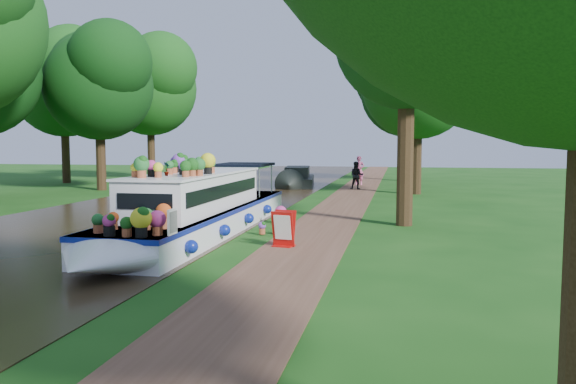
{
  "coord_description": "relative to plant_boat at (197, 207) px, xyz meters",
  "views": [
    {
      "loc": [
        3.64,
        -15.97,
        2.73
      ],
      "look_at": [
        0.4,
        0.21,
        1.3
      ],
      "focal_mm": 35.0,
      "sensor_mm": 36.0,
      "label": 1
    }
  ],
  "objects": [
    {
      "name": "ground",
      "position": [
        2.25,
        0.31,
        -0.85
      ],
      "size": [
        100.0,
        100.0,
        0.0
      ],
      "primitive_type": "plane",
      "color": "#144411",
      "rests_on": "ground"
    },
    {
      "name": "canal_water",
      "position": [
        -3.75,
        0.31,
        -0.84
      ],
      "size": [
        10.0,
        100.0,
        0.02
      ],
      "primitive_type": "cube",
      "color": "black",
      "rests_on": "ground"
    },
    {
      "name": "towpath",
      "position": [
        3.45,
        0.31,
        -0.84
      ],
      "size": [
        2.2,
        100.0,
        0.03
      ],
      "primitive_type": "cube",
      "color": "brown",
      "rests_on": "ground"
    },
    {
      "name": "plant_boat",
      "position": [
        0.0,
        0.0,
        0.0
      ],
      "size": [
        2.29,
        13.52,
        2.24
      ],
      "color": "white",
      "rests_on": "canal_water"
    },
    {
      "name": "tree_near_overhang",
      "position": [
        6.04,
        3.37,
        5.75
      ],
      "size": [
        5.52,
        5.28,
        8.99
      ],
      "color": "black",
      "rests_on": "ground"
    },
    {
      "name": "tree_near_mid",
      "position": [
        6.73,
        15.39,
        5.58
      ],
      "size": [
        6.9,
        6.6,
        9.4
      ],
      "color": "black",
      "rests_on": "ground"
    },
    {
      "name": "tree_near_far",
      "position": [
        6.23,
        26.4,
        6.2
      ],
      "size": [
        7.59,
        7.26,
        10.3
      ],
      "color": "black",
      "rests_on": "ground"
    },
    {
      "name": "tree_far_c",
      "position": [
        -11.27,
        14.39,
        5.67
      ],
      "size": [
        7.13,
        6.82,
        9.59
      ],
      "color": "black",
      "rests_on": "ground"
    },
    {
      "name": "tree_far_d",
      "position": [
        -12.77,
        24.4,
        6.55
      ],
      "size": [
        8.05,
        7.7,
        10.85
      ],
      "color": "black",
      "rests_on": "ground"
    },
    {
      "name": "tree_far_h",
      "position": [
        -16.77,
        19.4,
        6.28
      ],
      "size": [
        7.82,
        7.48,
        10.49
      ],
      "color": "black",
      "rests_on": "ground"
    },
    {
      "name": "second_boat",
      "position": [
        -0.5,
        19.41,
        -0.35
      ],
      "size": [
        2.56,
        6.62,
        1.24
      ],
      "rotation": [
        0.0,
        0.0,
        0.13
      ],
      "color": "black",
      "rests_on": "canal_water"
    },
    {
      "name": "sandwich_board",
      "position": [
        2.91,
        -1.38,
        -0.4
      ],
      "size": [
        0.62,
        0.57,
        0.94
      ],
      "rotation": [
        0.0,
        0.0,
        -0.18
      ],
      "color": "#B3100C",
      "rests_on": "towpath"
    },
    {
      "name": "pedestrian_pink",
      "position": [
        3.26,
        21.13,
        0.12
      ],
      "size": [
        0.73,
        0.51,
        1.89
      ],
      "primitive_type": "imported",
      "rotation": [
        0.0,
        0.0,
        -0.09
      ],
      "color": "#F2637F",
      "rests_on": "towpath"
    },
    {
      "name": "pedestrian_dark",
      "position": [
        3.4,
        17.37,
        -0.0
      ],
      "size": [
        0.81,
        0.64,
        1.64
      ],
      "primitive_type": "imported",
      "rotation": [
        0.0,
        0.0,
        0.03
      ],
      "color": "black",
      "rests_on": "towpath"
    },
    {
      "name": "verge_plant",
      "position": [
        2.3,
        0.67,
        -0.61
      ],
      "size": [
        0.55,
        0.52,
        0.48
      ],
      "primitive_type": "imported",
      "rotation": [
        0.0,
        0.0,
        0.42
      ],
      "color": "#2D5F1C",
      "rests_on": "ground"
    }
  ]
}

